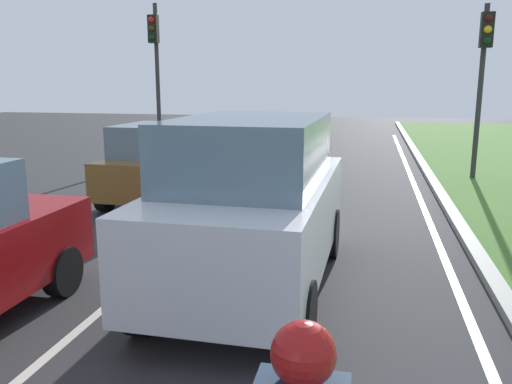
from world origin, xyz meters
name	(u,v)px	position (x,y,z in m)	size (l,w,h in m)	color
ground_plane	(263,199)	(0.00, 14.00, 0.00)	(60.00, 60.00, 0.00)	#2D2D30
lane_line_center	(235,198)	(-0.70, 14.00, 0.00)	(0.12, 32.00, 0.01)	silver
lane_line_right_edge	(423,207)	(3.60, 14.00, 0.00)	(0.12, 32.00, 0.01)	silver
curb_right	(447,205)	(4.10, 14.00, 0.06)	(0.24, 48.00, 0.12)	#9E9B93
car_suv_ahead	(253,204)	(0.94, 8.67, 1.17)	(2.04, 4.53, 2.28)	silver
car_hatchback_far	(160,163)	(-2.29, 13.35, 0.88)	(1.82, 3.75, 1.78)	brown
traffic_light_near_right	(483,63)	(5.25, 17.55, 3.20)	(0.32, 0.50, 4.72)	#2D2D2D
traffic_light_overhead_left	(156,58)	(-4.82, 19.32, 3.48)	(0.32, 0.50, 5.26)	#2D2D2D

